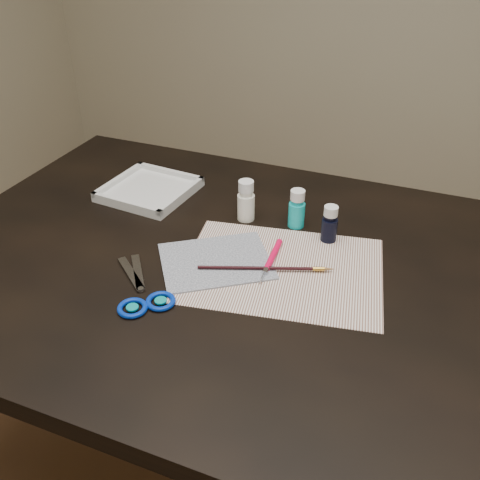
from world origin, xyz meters
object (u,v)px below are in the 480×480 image
at_px(canvas, 216,261).
at_px(paint_bottle_cyan, 297,208).
at_px(paper, 282,269).
at_px(paint_bottle_navy, 330,224).
at_px(palette_tray, 149,189).
at_px(paint_bottle_white, 246,200).
at_px(scissors, 134,284).

relative_size(canvas, paint_bottle_cyan, 2.44).
distance_m(paper, paint_bottle_cyan, 0.17).
distance_m(paint_bottle_navy, palette_tray, 0.46).
height_order(canvas, paint_bottle_white, paint_bottle_white).
bearing_deg(paper, paint_bottle_cyan, 97.91).
xyz_separation_m(paint_bottle_white, palette_tray, (-0.26, 0.03, -0.04)).
height_order(paper, paint_bottle_white, paint_bottle_white).
relative_size(canvas, paint_bottle_navy, 2.62).
bearing_deg(canvas, palette_tray, 142.61).
bearing_deg(paper, paint_bottle_navy, 67.20).
height_order(paint_bottle_white, paint_bottle_navy, paint_bottle_white).
distance_m(scissors, palette_tray, 0.37).
height_order(paint_bottle_navy, palette_tray, paint_bottle_navy).
bearing_deg(paint_bottle_navy, paint_bottle_cyan, 158.95).
distance_m(canvas, scissors, 0.17).
xyz_separation_m(paint_bottle_cyan, scissors, (-0.22, -0.32, -0.04)).
bearing_deg(paint_bottle_cyan, paper, -82.09).
bearing_deg(paint_bottle_white, palette_tray, 174.50).
relative_size(paper, scissors, 1.83).
height_order(paper, paint_bottle_navy, paint_bottle_navy).
bearing_deg(paper, canvas, -168.78).
relative_size(paint_bottle_white, palette_tray, 0.48).
distance_m(paper, canvas, 0.13).
bearing_deg(paint_bottle_cyan, palette_tray, 178.14).
xyz_separation_m(paper, palette_tray, (-0.40, 0.18, 0.01)).
bearing_deg(paper, paint_bottle_white, 131.52).
xyz_separation_m(paint_bottle_cyan, palette_tray, (-0.38, 0.01, -0.03)).
height_order(canvas, paint_bottle_navy, paint_bottle_navy).
xyz_separation_m(paint_bottle_white, scissors, (-0.10, -0.31, -0.04)).
bearing_deg(scissors, paint_bottle_navy, -95.94).
relative_size(paint_bottle_white, scissors, 0.45).
relative_size(scissors, palette_tray, 1.07).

